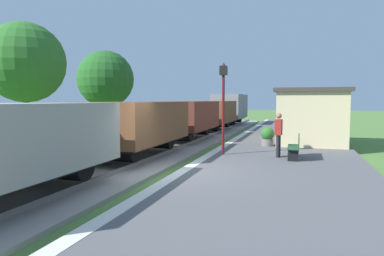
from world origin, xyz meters
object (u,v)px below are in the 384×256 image
object	(u,v)px
tree_trackside_mid	(25,63)
potted_planter	(268,136)
tree_trackside_far	(106,79)
station_hut	(310,115)
lamp_post_near	(223,91)
bench_near_hut	(296,146)
freight_train	(191,117)
person_waiting	(279,133)
bench_down_platform	(297,126)

from	to	relation	value
tree_trackside_mid	potted_planter	bearing A→B (deg)	14.95
tree_trackside_mid	tree_trackside_far	size ratio (longest dim) A/B	1.06
station_hut	tree_trackside_mid	xyz separation A→B (m)	(-13.33, -5.54, 2.60)
potted_planter	lamp_post_near	world-z (taller)	lamp_post_near
bench_near_hut	tree_trackside_mid	xyz separation A→B (m)	(-12.66, 0.43, 3.54)
bench_near_hut	tree_trackside_far	world-z (taller)	tree_trackside_far
bench_near_hut	station_hut	bearing A→B (deg)	83.62
freight_train	lamp_post_near	bearing A→B (deg)	-62.40
station_hut	tree_trackside_far	bearing A→B (deg)	171.22
bench_near_hut	lamp_post_near	size ratio (longest dim) A/B	0.41
potted_planter	tree_trackside_mid	xyz separation A→B (m)	(-11.33, -3.03, 3.53)
person_waiting	lamp_post_near	world-z (taller)	lamp_post_near
potted_planter	tree_trackside_mid	size ratio (longest dim) A/B	0.15
bench_near_hut	tree_trackside_far	xyz separation A→B (m)	(-12.79, 8.05, 3.18)
person_waiting	freight_train	bearing A→B (deg)	-43.17
bench_near_hut	lamp_post_near	xyz separation A→B (m)	(-2.83, 0.26, 2.08)
bench_down_platform	station_hut	bearing A→B (deg)	-81.46
freight_train	station_hut	bearing A→B (deg)	-5.07
freight_train	station_hut	size ratio (longest dim) A/B	5.62
freight_train	potted_planter	distance (m)	5.78
person_waiting	tree_trackside_mid	bearing A→B (deg)	5.02
freight_train	tree_trackside_far	bearing A→B (deg)	167.52
bench_near_hut	potted_planter	xyz separation A→B (m)	(-1.32, 3.46, 0.00)
bench_near_hut	bench_down_platform	size ratio (longest dim) A/B	1.00
lamp_post_near	bench_down_platform	bearing A→B (deg)	74.45
lamp_post_near	tree_trackside_far	xyz separation A→B (m)	(-9.97, 7.79, 1.10)
station_hut	lamp_post_near	xyz separation A→B (m)	(-3.50, -5.72, 1.15)
bench_down_platform	tree_trackside_far	distance (m)	13.39
potted_planter	tree_trackside_far	size ratio (longest dim) A/B	0.16
bench_near_hut	person_waiting	size ratio (longest dim) A/B	0.88
tree_trackside_far	bench_down_platform	bearing A→B (deg)	10.50
freight_train	person_waiting	size ratio (longest dim) A/B	19.06
person_waiting	lamp_post_near	bearing A→B (deg)	4.96
station_hut	potted_planter	size ratio (longest dim) A/B	6.33
bench_down_platform	lamp_post_near	size ratio (longest dim) A/B	0.41
tree_trackside_mid	lamp_post_near	bearing A→B (deg)	-1.00
freight_train	bench_down_platform	distance (m)	7.28
bench_down_platform	tree_trackside_mid	bearing A→B (deg)	-141.71
tree_trackside_mid	station_hut	bearing A→B (deg)	22.59
bench_down_platform	tree_trackside_mid	size ratio (longest dim) A/B	0.24
bench_down_platform	lamp_post_near	bearing A→B (deg)	-105.55
station_hut	bench_near_hut	distance (m)	6.08
potted_planter	station_hut	bearing A→B (deg)	51.63
tree_trackside_mid	tree_trackside_far	xyz separation A→B (m)	(-0.13, 7.62, -0.35)
station_hut	freight_train	bearing A→B (deg)	174.93
freight_train	bench_down_platform	size ratio (longest dim) A/B	21.73
bench_near_hut	tree_trackside_mid	size ratio (longest dim) A/B	0.24
freight_train	person_waiting	world-z (taller)	freight_train
lamp_post_near	bench_near_hut	bearing A→B (deg)	-5.21
station_hut	tree_trackside_far	distance (m)	13.81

